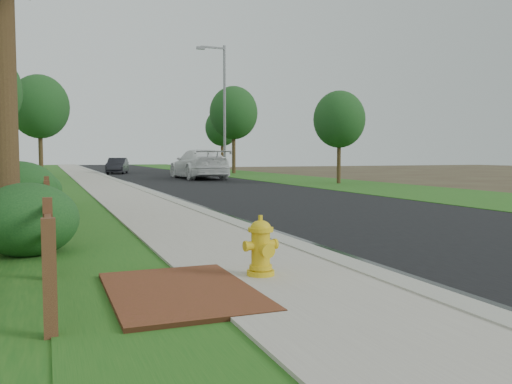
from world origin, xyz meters
name	(u,v)px	position (x,y,z in m)	size (l,w,h in m)	color
ground	(312,267)	(0.00, 0.00, 0.00)	(120.00, 120.00, 0.00)	#3D2D21
road	(159,175)	(4.60, 35.00, 0.01)	(8.00, 90.00, 0.02)	black
curb	(103,175)	(0.40, 35.00, 0.06)	(0.40, 90.00, 0.12)	#9A988C
wet_gutter	(108,176)	(0.75, 35.00, 0.02)	(0.50, 90.00, 0.00)	black
sidewalk	(85,176)	(-0.90, 35.00, 0.05)	(2.20, 90.00, 0.10)	#A49B8E
grass_strip	(58,176)	(-2.80, 35.00, 0.03)	(1.60, 90.00, 0.06)	#1E5518
verge_far	(242,174)	(11.50, 35.00, 0.02)	(6.00, 90.00, 0.04)	#1E5518
brick_patch	(181,294)	(-2.20, -1.00, 0.06)	(1.60, 2.40, 0.11)	brown
ranch_fence	(47,199)	(-3.60, 6.40, 0.62)	(0.12, 16.92, 1.10)	#492618
fire_hydrant	(261,248)	(-1.06, -0.62, 0.46)	(0.50, 0.41, 0.77)	yellow
white_suv	(199,164)	(5.92, 28.01, 0.98)	(2.70, 6.64, 1.93)	white
dark_car_mid	(191,165)	(7.02, 34.34, 0.78)	(1.80, 4.48, 1.53)	black
dark_car_far	(117,166)	(2.00, 39.55, 0.69)	(1.41, 4.05, 1.33)	black
streetlight	(222,103)	(8.52, 30.99, 5.40)	(2.20, 0.29, 9.53)	slate
boulder	(35,201)	(-3.90, 9.14, 0.36)	(1.07, 0.81, 0.72)	brown
shrub_a	(28,220)	(-3.90, 2.39, 0.60)	(1.60, 1.60, 1.20)	#163E19
shrub_c	(36,189)	(-3.90, 11.26, 0.56)	(1.54, 1.54, 1.11)	#163E19
shrub_d	(17,187)	(-4.37, 9.50, 0.73)	(2.15, 2.15, 1.47)	#163E19
tree_near_right	(339,119)	(11.58, 19.36, 3.57)	(2.86, 2.86, 5.16)	#3A2718
tree_mid_left	(40,107)	(-3.90, 33.03, 4.88)	(3.96, 3.96, 7.07)	#3A2718
tree_mid_right	(234,113)	(11.29, 36.51, 5.12)	(4.07, 4.07, 7.38)	#3A2718
tree_far_right	(222,128)	(12.61, 43.90, 4.25)	(3.29, 3.29, 6.07)	#3A2718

